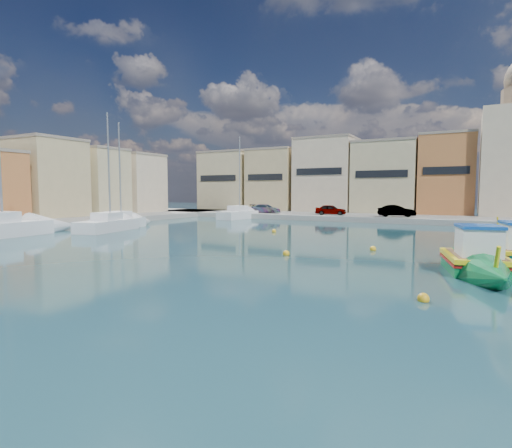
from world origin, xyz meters
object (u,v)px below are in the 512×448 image
Objects in this scene: yacht_north at (246,215)px; luzzu_blue_cabin at (475,263)px; yacht_mid at (120,225)px; yacht_south at (26,228)px; yacht_midnorth at (130,222)px.

luzzu_blue_cabin is at bearing -44.58° from yacht_north.
yacht_south reaches higher than yacht_mid.
yacht_mid is (-27.71, 6.56, 0.05)m from luzzu_blue_cabin.
yacht_north reaches higher than yacht_midnorth.
yacht_mid is at bearing 64.17° from yacht_south.
yacht_south is (-5.61, -25.01, 0.06)m from yacht_north.
yacht_mid is at bearing 166.69° from luzzu_blue_cabin.
luzzu_blue_cabin is at bearing 0.14° from yacht_south.
yacht_north is at bearing 77.55° from yacht_midnorth.
yacht_north reaches higher than luzzu_blue_cabin.
yacht_mid is at bearing -97.45° from yacht_north.
luzzu_blue_cabin is 30.18m from yacht_midnorth.
yacht_north reaches higher than yacht_mid.
yacht_mid is 7.37m from yacht_south.
yacht_mid is (-2.40, -18.38, -0.01)m from yacht_north.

